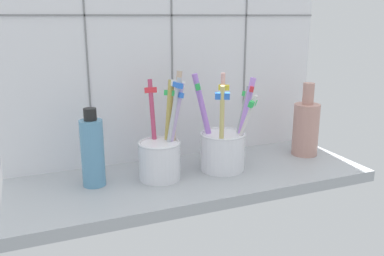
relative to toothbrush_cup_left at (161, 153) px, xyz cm
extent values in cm
cube|color=#9EA3A8|center=(5.72, -1.09, -5.66)|extent=(64.00, 22.00, 2.00)
cube|color=white|center=(5.72, 10.91, 15.84)|extent=(64.00, 2.00, 45.00)
cube|color=gray|center=(-10.28, 9.81, 15.84)|extent=(0.30, 0.20, 45.00)
cube|color=gray|center=(5.72, 9.81, 15.84)|extent=(0.30, 0.20, 45.00)
cube|color=gray|center=(21.72, 9.81, 15.84)|extent=(0.30, 0.20, 45.00)
cube|color=gray|center=(5.72, 9.81, 23.33)|extent=(64.00, 0.20, 0.30)
cylinder|color=white|center=(-0.43, -0.23, -1.36)|extent=(7.33, 7.33, 6.59)
torus|color=silver|center=(-0.43, -0.23, 1.93)|extent=(7.46, 7.46, 0.50)
cylinder|color=#BE4065|center=(-0.46, 2.91, 3.99)|extent=(1.37, 5.48, 16.72)
cube|color=#E5333F|center=(-0.28, 4.63, 10.41)|extent=(2.22, 1.12, 1.09)
cylinder|color=tan|center=(1.89, 1.53, 4.06)|extent=(3.65, 3.58, 16.83)
cube|color=green|center=(2.62, 2.24, 10.09)|extent=(2.11, 2.14, 1.04)
cylinder|color=#CBAC8F|center=(2.63, 0.53, 4.87)|extent=(4.10, 2.82, 18.43)
cube|color=white|center=(3.65, 1.08, 11.89)|extent=(2.15, 2.74, 1.24)
cylinder|color=#BCA4D4|center=(2.23, 0.17, 3.92)|extent=(4.61, 1.26, 16.58)
cube|color=blue|center=(3.50, 0.22, 10.11)|extent=(0.92, 2.62, 0.99)
cylinder|color=#B5BAC1|center=(1.79, -0.19, 4.41)|extent=(4.14, 1.08, 17.47)
cube|color=blue|center=(3.16, -0.08, 11.79)|extent=(1.18, 2.57, 1.02)
cylinder|color=white|center=(11.88, -0.23, -1.23)|extent=(8.35, 8.35, 6.86)
torus|color=silver|center=(11.88, -0.23, 2.21)|extent=(8.44, 8.44, 0.50)
cylinder|color=silver|center=(14.56, -2.53, 2.76)|extent=(4.21, 4.51, 14.27)
cube|color=green|center=(15.77, -3.85, 8.33)|extent=(2.61, 2.52, 1.27)
cylinder|color=#C28DF7|center=(15.56, -1.27, 4.13)|extent=(4.29, 2.68, 16.98)
cube|color=#E5333F|center=(16.63, -1.75, 10.60)|extent=(1.65, 2.40, 1.05)
cylinder|color=#D3C471|center=(9.99, -3.45, 3.92)|extent=(2.64, 4.33, 16.52)
cube|color=blue|center=(9.40, -4.67, 10.31)|extent=(2.63, 1.92, 1.27)
cylinder|color=beige|center=(11.27, -1.47, 4.72)|extent=(1.74, 2.38, 18.02)
cube|color=yellow|center=(11.03, -1.93, 11.18)|extent=(2.10, 1.69, 0.92)
cylinder|color=#B37CEB|center=(9.17, 1.52, 4.48)|extent=(5.20, 3.04, 17.71)
cube|color=green|center=(7.82, 2.11, 10.95)|extent=(1.80, 2.29, 1.29)
cylinder|color=#A0AEB4|center=(15.27, -0.53, 3.24)|extent=(4.46, 1.31, 15.21)
cube|color=green|center=(16.62, -0.40, 9.28)|extent=(1.04, 2.45, 1.05)
cylinder|color=tan|center=(31.50, 0.95, 0.66)|extent=(5.25, 5.25, 10.64)
cylinder|color=tan|center=(31.50, 0.95, 8.14)|extent=(2.27, 2.27, 4.31)
cylinder|color=#5993B9|center=(-11.67, 1.25, 1.04)|extent=(3.87, 3.87, 11.39)
cylinder|color=black|center=(-11.67, 1.25, 7.74)|extent=(2.13, 2.13, 2.00)
camera|label=1|loc=(-21.16, -65.45, 23.26)|focal=38.53mm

